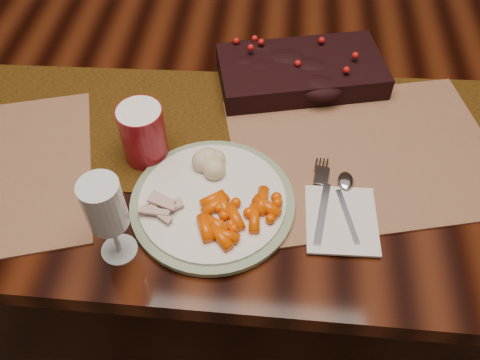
# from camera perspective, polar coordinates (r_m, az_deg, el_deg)

# --- Properties ---
(floor) EXTENTS (5.00, 5.00, 0.00)m
(floor) POSITION_cam_1_polar(r_m,az_deg,el_deg) (1.67, 0.61, -9.65)
(floor) COLOR black
(floor) RESTS_ON ground
(dining_table) EXTENTS (1.80, 1.00, 0.75)m
(dining_table) POSITION_cam_1_polar(r_m,az_deg,el_deg) (1.35, 0.74, -1.85)
(dining_table) COLOR black
(dining_table) RESTS_ON floor
(table_runner) EXTENTS (1.63, 0.40, 0.00)m
(table_runner) POSITION_cam_1_polar(r_m,az_deg,el_deg) (0.99, 0.46, 5.79)
(table_runner) COLOR #5B2E0F
(table_runner) RESTS_ON dining_table
(centerpiece) EXTENTS (0.36, 0.24, 0.07)m
(centerpiece) POSITION_cam_1_polar(r_m,az_deg,el_deg) (1.08, 6.91, 12.34)
(centerpiece) COLOR black
(centerpiece) RESTS_ON table_runner
(placemat_main) EXTENTS (0.55, 0.46, 0.00)m
(placemat_main) POSITION_cam_1_polar(r_m,az_deg,el_deg) (0.97, 13.76, 2.89)
(placemat_main) COLOR #94624D
(placemat_main) RESTS_ON dining_table
(dinner_plate) EXTENTS (0.36, 0.36, 0.02)m
(dinner_plate) POSITION_cam_1_polar(r_m,az_deg,el_deg) (0.86, -3.10, -2.45)
(dinner_plate) COLOR white
(dinner_plate) RESTS_ON placemat_main
(baby_carrots) EXTENTS (0.14, 0.12, 0.02)m
(baby_carrots) POSITION_cam_1_polar(r_m,az_deg,el_deg) (0.82, -0.47, -4.38)
(baby_carrots) COLOR #DE4900
(baby_carrots) RESTS_ON dinner_plate
(mashed_potatoes) EXTENTS (0.08, 0.07, 0.04)m
(mashed_potatoes) POSITION_cam_1_polar(r_m,az_deg,el_deg) (0.88, -3.16, 1.98)
(mashed_potatoes) COLOR tan
(mashed_potatoes) RESTS_ON dinner_plate
(turkey_shreds) EXTENTS (0.08, 0.07, 0.02)m
(turkey_shreds) POSITION_cam_1_polar(r_m,az_deg,el_deg) (0.84, -8.85, -3.10)
(turkey_shreds) COLOR #CDAA8E
(turkey_shreds) RESTS_ON dinner_plate
(napkin) EXTENTS (0.12, 0.14, 0.00)m
(napkin) POSITION_cam_1_polar(r_m,az_deg,el_deg) (0.86, 11.30, -4.40)
(napkin) COLOR white
(napkin) RESTS_ON placemat_main
(fork) EXTENTS (0.05, 0.17, 0.00)m
(fork) POSITION_cam_1_polar(r_m,az_deg,el_deg) (0.87, 9.20, -2.58)
(fork) COLOR silver
(fork) RESTS_ON napkin
(spoon) EXTENTS (0.06, 0.14, 0.00)m
(spoon) POSITION_cam_1_polar(r_m,az_deg,el_deg) (0.88, 11.90, -2.72)
(spoon) COLOR #AFAFBA
(spoon) RESTS_ON napkin
(red_cup) EXTENTS (0.10, 0.10, 0.11)m
(red_cup) POSITION_cam_1_polar(r_m,az_deg,el_deg) (0.91, -10.82, 5.15)
(red_cup) COLOR maroon
(red_cup) RESTS_ON placemat_main
(wine_glass) EXTENTS (0.08, 0.08, 0.17)m
(wine_glass) POSITION_cam_1_polar(r_m,az_deg,el_deg) (0.77, -14.45, -4.45)
(wine_glass) COLOR silver
(wine_glass) RESTS_ON dining_table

